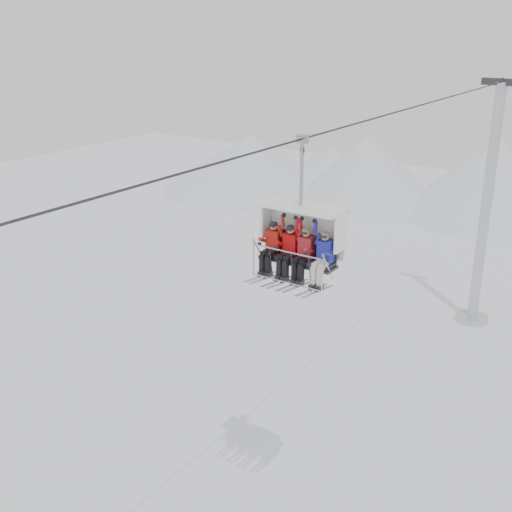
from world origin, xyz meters
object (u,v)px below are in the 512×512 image
Objects in this scene: skier_far_left at (272,245)px; skier_far_right at (323,257)px; skier_center_left at (289,249)px; chairlift_carrier at (302,232)px; skier_center_right at (304,252)px; lift_tower_right at (484,224)px.

skier_far_right is (1.67, 0.00, 0.00)m from skier_far_left.
chairlift_carrier is at bearing 51.19° from skier_center_left.
skier_center_right is at bearing -0.08° from skier_center_left.
skier_far_left is at bearing 179.96° from skier_center_right.
skier_center_left is (0.58, 0.00, 0.00)m from skier_far_left.
skier_far_left and skier_center_left have the same top height.
lift_tower_right reaches higher than skier_center_left.
lift_tower_right is 7.99× the size of skier_far_left.
skier_center_right is 1.00× the size of skier_far_right.
lift_tower_right reaches higher than skier_center_right.
lift_tower_right reaches higher than chairlift_carrier.
skier_center_left and skier_far_right have the same top height.
chairlift_carrier is 0.61m from skier_center_right.
chairlift_carrier reaches higher than skier_center_left.
lift_tower_right is at bearing 92.43° from skier_far_right.
chairlift_carrier is at bearing 160.31° from skier_far_right.
skier_far_left is 1.00× the size of skier_far_right.
skier_center_left is (-0.24, -0.30, -0.47)m from chairlift_carrier.
chairlift_carrier is (0.00, -19.70, 4.90)m from lift_tower_right.
skier_center_left is at bearing 179.92° from skier_center_right.
lift_tower_right reaches higher than skier_far_left.
lift_tower_right is 7.99× the size of skier_center_left.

